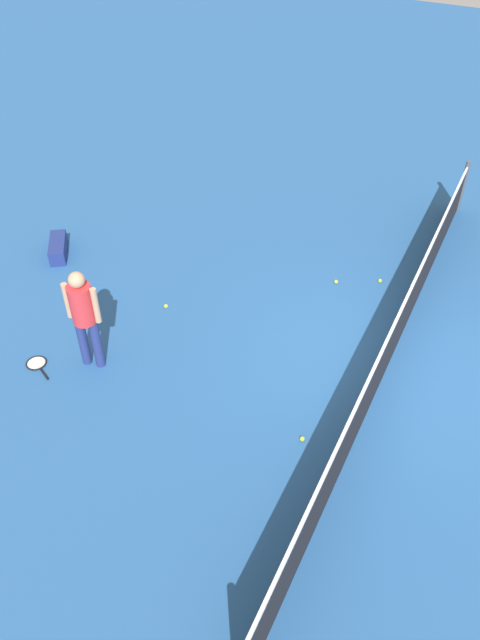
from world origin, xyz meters
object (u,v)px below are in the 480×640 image
Objects in this scene: player_near_side at (84,312)px; tennis_ball_midcourt at (166,306)px; tennis_ball_by_net at (380,281)px; tennis_racket_near_player at (37,364)px; tennis_ball_baseline at (302,439)px; equipment_bag at (58,247)px; tennis_ball_near_player at (336,282)px.

tennis_ball_midcourt is (-1.59, 0.29, -0.98)m from player_near_side.
player_near_side is 25.76× the size of tennis_ball_by_net.
player_near_side is 1.32m from tennis_racket_near_player.
player_near_side is at bearing -10.42° from tennis_ball_midcourt.
equipment_bag reaches higher than tennis_ball_baseline.
tennis_ball_midcourt is 0.08× the size of equipment_bag.
tennis_racket_near_player is 2.92m from equipment_bag.
player_near_side is 1.89m from tennis_ball_midcourt.
equipment_bag is (-2.03, -5.67, 0.11)m from tennis_ball_baseline.
tennis_ball_baseline is at bearing 12.42° from tennis_ball_near_player.
tennis_ball_near_player is at bearing 129.10° from tennis_ball_midcourt.
tennis_ball_by_net is at bearing 118.50° from tennis_ball_near_player.
tennis_racket_near_player is 9.06× the size of tennis_ball_by_net.
player_near_side is 25.76× the size of tennis_ball_midcourt.
tennis_racket_near_player is at bearing 32.02° from equipment_bag.
player_near_side is 25.76× the size of tennis_ball_near_player.
tennis_ball_near_player is 5.11m from equipment_bag.
tennis_ball_by_net is 1.00× the size of tennis_ball_midcourt.
equipment_bag reaches higher than tennis_ball_by_net.
equipment_bag is (-0.47, -2.60, 0.11)m from tennis_ball_midcourt.
equipment_bag is at bearing -147.98° from tennis_racket_near_player.
tennis_racket_near_player is 5.87m from tennis_ball_by_net.
tennis_racket_near_player is 9.06× the size of tennis_ball_midcourt.
tennis_ball_midcourt is at bearing -116.86° from tennis_ball_baseline.
tennis_ball_baseline is (1.56, 3.07, 0.00)m from tennis_ball_midcourt.
tennis_ball_near_player is (-3.48, 2.61, -0.98)m from player_near_side.
tennis_racket_near_player is at bearing -61.47° from player_near_side.
tennis_ball_by_net is 1.00× the size of tennis_ball_baseline.
tennis_racket_near_player is at bearing -43.53° from tennis_ball_by_net.
tennis_ball_by_net and tennis_ball_midcourt have the same top height.
equipment_bag is at bearing -131.90° from player_near_side.
tennis_ball_near_player is 0.77m from tennis_ball_by_net.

